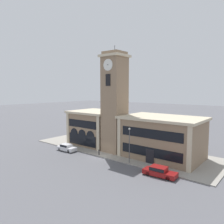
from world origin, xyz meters
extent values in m
plane|color=#56565B|center=(0.00, 0.00, 0.00)|extent=(300.00, 300.00, 0.00)
cube|color=gray|center=(0.00, 6.56, 0.07)|extent=(39.85, 13.13, 0.15)
cube|color=#897056|center=(0.00, 4.43, 9.28)|extent=(3.94, 3.94, 18.56)
cube|color=beige|center=(0.00, 4.43, 18.79)|extent=(4.64, 4.64, 0.45)
cube|color=#897056|center=(0.00, 4.43, 19.31)|extent=(3.62, 3.62, 0.60)
cylinder|color=#4C4C51|center=(0.00, 4.43, 20.21)|extent=(0.10, 0.10, 1.20)
cylinder|color=silver|center=(0.00, 2.41, 16.98)|extent=(2.16, 0.10, 2.16)
cylinder|color=black|center=(0.00, 2.34, 16.98)|extent=(0.17, 0.04, 0.17)
cylinder|color=silver|center=(-2.02, 4.43, 16.98)|extent=(0.10, 2.16, 2.16)
cylinder|color=black|center=(-2.09, 4.43, 16.98)|extent=(0.04, 0.17, 0.17)
cube|color=black|center=(0.00, 2.42, 14.20)|extent=(1.10, 0.10, 2.20)
cube|color=#897056|center=(-7.25, 6.80, 3.59)|extent=(9.96, 8.66, 7.17)
cube|color=beige|center=(-7.25, 6.80, 7.40)|extent=(10.66, 9.36, 0.45)
cube|color=beige|center=(-11.88, 2.40, 3.59)|extent=(0.70, 0.16, 7.17)
cube|color=beige|center=(-2.62, 2.40, 3.59)|extent=(0.70, 0.16, 7.17)
cube|color=black|center=(-7.25, 2.42, 5.16)|extent=(8.16, 0.10, 1.58)
cube|color=black|center=(-7.25, 2.42, 1.72)|extent=(7.97, 0.10, 2.30)
cylinder|color=black|center=(-9.74, 2.41, 2.87)|extent=(2.19, 0.06, 2.19)
cylinder|color=black|center=(-7.25, 2.41, 2.87)|extent=(2.19, 0.06, 2.19)
cylinder|color=black|center=(-4.76, 2.41, 2.87)|extent=(2.19, 0.06, 2.19)
cube|color=#897056|center=(9.10, 6.80, 3.56)|extent=(13.66, 8.66, 7.13)
cube|color=beige|center=(9.10, 6.80, 7.35)|extent=(14.36, 9.36, 0.45)
cube|color=beige|center=(2.62, 2.40, 3.56)|extent=(0.70, 0.16, 7.13)
cube|color=beige|center=(15.58, 2.40, 3.56)|extent=(0.70, 0.16, 7.13)
cube|color=black|center=(9.10, 2.42, 5.13)|extent=(11.20, 0.10, 1.57)
cube|color=black|center=(9.10, 2.41, 1.28)|extent=(1.50, 0.12, 2.57)
cube|color=black|center=(9.10, 2.42, 2.05)|extent=(11.20, 0.10, 1.60)
cube|color=silver|center=(-7.94, -1.21, 0.52)|extent=(4.31, 1.96, 0.70)
cube|color=silver|center=(-8.11, -1.22, 1.13)|extent=(2.11, 1.66, 0.52)
cube|color=black|center=(-8.11, -1.22, 1.13)|extent=(2.03, 1.69, 0.39)
cylinder|color=black|center=(-6.69, -0.39, 0.30)|extent=(0.62, 0.26, 0.61)
cylinder|color=black|center=(-6.59, -1.87, 0.30)|extent=(0.62, 0.26, 0.61)
cylinder|color=black|center=(-9.29, -0.55, 0.30)|extent=(0.62, 0.26, 0.61)
cylinder|color=black|center=(-9.20, -2.03, 0.30)|extent=(0.62, 0.26, 0.61)
cube|color=maroon|center=(12.75, -1.21, 0.50)|extent=(4.94, 2.12, 0.66)
cube|color=maroon|center=(12.55, -1.22, 1.12)|extent=(2.42, 1.78, 0.59)
cube|color=black|center=(12.55, -1.22, 1.12)|extent=(2.33, 1.81, 0.44)
cylinder|color=black|center=(14.19, -0.31, 0.31)|extent=(0.63, 0.26, 0.61)
cylinder|color=black|center=(14.29, -1.91, 0.31)|extent=(0.63, 0.26, 0.61)
cylinder|color=black|center=(11.20, -0.50, 0.31)|extent=(0.63, 0.26, 0.61)
cylinder|color=black|center=(11.30, -2.10, 0.31)|extent=(0.63, 0.26, 0.61)
cylinder|color=#4C4C51|center=(6.38, 0.31, 2.97)|extent=(0.12, 0.12, 5.64)
sphere|color=silver|center=(6.38, 0.31, 5.97)|extent=(0.36, 0.36, 0.36)
cylinder|color=black|center=(-0.71, 0.58, 0.60)|extent=(0.18, 0.18, 0.90)
sphere|color=black|center=(-0.71, 0.58, 1.13)|extent=(0.16, 0.16, 0.16)
camera|label=1|loc=(26.41, -29.03, 12.42)|focal=35.00mm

